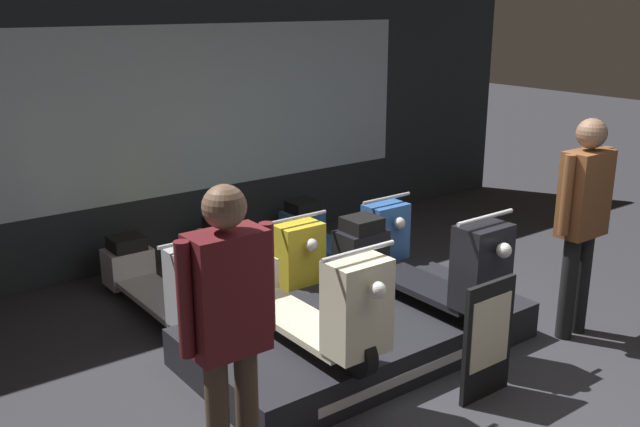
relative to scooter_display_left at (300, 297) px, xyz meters
The scene contains 11 objects.
ground_plane 1.46m from the scooter_display_left, 43.06° to the right, with size 30.00×30.00×0.00m, color #2D2D33.
shop_wall_back 3.16m from the scooter_display_left, 71.31° to the left, with size 8.62×0.09×3.20m.
display_platform 0.76m from the scooter_display_left, ahead, with size 2.63×1.41×0.29m.
scooter_display_left is the anchor object (origin of this frame).
scooter_display_right 1.18m from the scooter_display_left, ahead, with size 0.57×1.77×0.87m.
scooter_backrow_0 1.64m from the scooter_display_left, 102.21° to the left, with size 0.57×1.77×0.87m.
scooter_backrow_1 1.74m from the scooter_display_left, 67.07° to the left, with size 0.57×1.77×0.87m.
scooter_backrow_2 2.32m from the scooter_display_left, 43.26° to the left, with size 0.57×1.77×0.87m.
person_left_browsing 1.34m from the scooter_display_left, 142.52° to the right, with size 0.57×0.23×1.76m.
person_right_browsing 2.33m from the scooter_display_left, 19.77° to the right, with size 0.56×0.23×1.78m.
price_sign_board 1.32m from the scooter_display_left, 49.31° to the right, with size 0.46×0.04×0.85m.
Camera 1 is at (-3.65, -2.88, 2.64)m, focal length 40.00 mm.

